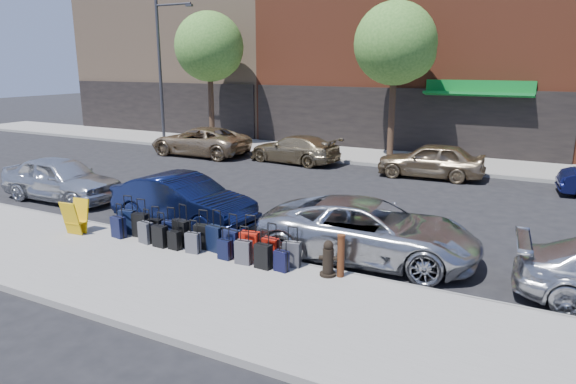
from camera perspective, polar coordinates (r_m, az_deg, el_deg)
The scene contains 38 objects.
ground at distance 17.00m, azimuth 0.18°, elevation -1.75°, with size 120.00×120.00×0.00m, color black.
sidewalk_near at distance 11.92m, azimuth -14.65°, elevation -8.95°, with size 60.00×4.00×0.15m, color gray.
sidewalk_far at distance 26.03m, azimuth 10.47°, elevation 3.79°, with size 60.00×4.00×0.15m, color gray.
curb_near at distance 13.36m, azimuth -8.81°, elevation -6.09°, with size 60.00×0.08×0.15m, color gray.
curb_far at distance 24.14m, azimuth 9.01°, elevation 3.05°, with size 60.00×0.08×0.15m, color gray.
building_left at distance 40.26m, azimuth -8.61°, elevation 18.76°, with size 15.00×12.12×16.00m.
tree_left at distance 29.66m, azimuth -8.52°, elevation 15.48°, with size 3.80×3.80×7.27m.
tree_center at distance 24.97m, azimuth 12.13°, elevation 15.59°, with size 3.80×3.80×7.27m.
streetlight at distance 30.94m, azimuth -13.79°, elevation 13.78°, with size 2.59×0.18×8.00m.
suitcase_front_0 at distance 14.59m, azimuth -17.37°, elevation -3.16°, with size 0.47×0.32×1.05m.
suitcase_front_1 at distance 14.23m, azimuth -16.03°, elevation -3.54°, with size 0.46×0.30×1.03m.
suitcase_front_2 at distance 13.94m, azimuth -14.53°, elevation -3.99°, with size 0.39×0.26×0.88m.
suitcase_front_3 at distance 13.57m, azimuth -12.90°, elevation -4.32°, with size 0.41×0.25×0.93m.
suitcase_front_4 at distance 13.29m, azimuth -11.73°, elevation -4.46°, with size 0.48×0.31×1.07m.
suitcase_front_5 at distance 13.00m, azimuth -9.45°, elevation -4.90°, with size 0.43×0.27×0.99m.
suitcase_front_6 at distance 12.75m, azimuth -8.07°, elevation -5.15°, with size 0.46×0.30×1.04m.
suitcase_front_7 at distance 12.44m, azimuth -6.27°, elevation -5.61°, with size 0.45×0.28×1.02m.
suitcase_front_8 at distance 12.18m, azimuth -4.27°, elevation -5.94°, with size 0.47×0.31×1.07m.
suitcase_front_9 at distance 11.95m, azimuth -1.95°, elevation -6.50°, with size 0.40×0.24×0.95m.
suitcase_front_10 at distance 11.73m, azimuth 0.43°, elevation -6.91°, with size 0.42×0.28×0.94m.
suitcase_back_0 at distance 14.35m, azimuth -18.33°, elevation -3.71°, with size 0.41×0.27×0.92m.
suitcase_back_2 at distance 13.72m, azimuth -15.54°, elevation -4.35°, with size 0.41×0.28×0.89m.
suitcase_back_3 at distance 13.34m, azimuth -14.02°, elevation -4.78°, with size 0.38×0.23×0.89m.
suitcase_back_4 at distance 13.09m, azimuth -12.49°, elevation -5.24°, with size 0.33×0.21×0.77m.
suitcase_back_5 at distance 12.77m, azimuth -10.52°, elevation -5.56°, with size 0.36×0.24×0.82m.
suitcase_back_7 at distance 12.26m, azimuth -7.04°, elevation -6.34°, with size 0.33×0.20×0.77m.
suitcase_back_8 at distance 11.94m, azimuth -4.97°, elevation -6.67°, with size 0.39×0.25×0.89m.
suitcase_back_9 at distance 11.65m, azimuth -2.77°, elevation -7.13°, with size 0.39×0.25×0.91m.
suitcase_back_10 at distance 11.50m, azimuth -0.74°, elevation -7.66°, with size 0.34×0.22×0.76m.
fire_hydrant at distance 11.25m, azimuth 4.48°, elevation -7.48°, with size 0.41×0.36×0.81m.
bollard at distance 11.18m, azimuth 5.90°, elevation -7.00°, with size 0.18×0.18×0.96m.
display_rack at distance 15.01m, azimuth -22.54°, elevation -2.62°, with size 0.57×0.62×0.93m.
car_near_0 at distance 19.40m, azimuth -23.89°, elevation 1.36°, with size 1.81×4.50×1.53m, color silver.
car_near_1 at distance 15.30m, azimuth -11.55°, elevation -0.96°, with size 1.57×4.51×1.49m, color #0C1437.
car_near_2 at distance 12.58m, azimuth 9.00°, elevation -4.23°, with size 2.42×5.25×1.46m, color silver.
car_far_0 at distance 26.95m, azimuth -9.77°, elevation 5.59°, with size 2.43×5.27×1.46m, color tan.
car_far_1 at distance 24.55m, azimuth 0.71°, elevation 4.79°, with size 1.85×4.55×1.32m, color #907D58.
car_far_2 at distance 22.10m, azimuth 15.56°, elevation 3.42°, with size 1.74×4.32×1.47m, color #967F5C.
Camera 1 is at (7.57, -14.48, 4.67)m, focal length 32.00 mm.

